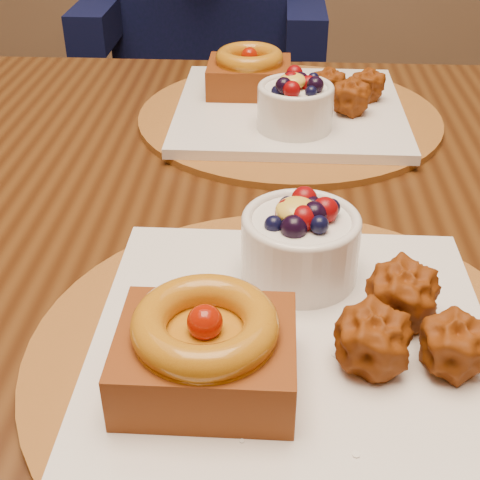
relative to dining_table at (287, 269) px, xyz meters
The scene contains 4 objects.
dining_table is the anchor object (origin of this frame).
place_setting_near 0.24m from the dining_table, 90.79° to the right, with size 0.38×0.38×0.09m.
place_setting_far 0.24m from the dining_table, 90.67° to the left, with size 0.38×0.38×0.08m.
chair_far 0.95m from the dining_table, 96.48° to the left, with size 0.55×0.55×0.86m.
Camera 1 is at (0.09, -0.62, 1.09)m, focal length 50.00 mm.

